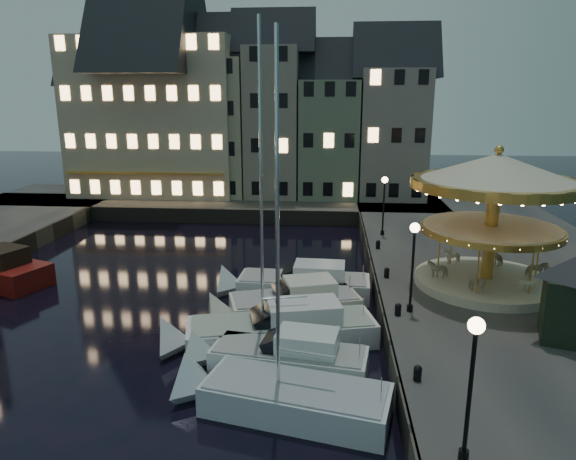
# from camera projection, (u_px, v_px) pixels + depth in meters

# --- Properties ---
(ground) EXTENTS (160.00, 160.00, 0.00)m
(ground) POSITION_uv_depth(u_px,v_px,m) (252.00, 341.00, 23.48)
(ground) COLOR black
(ground) RESTS_ON ground
(quay_east) EXTENTS (16.00, 56.00, 1.30)m
(quay_east) POSITION_uv_depth(u_px,v_px,m) (522.00, 289.00, 27.97)
(quay_east) COLOR #474442
(quay_east) RESTS_ON ground
(quay_north) EXTENTS (44.00, 12.00, 1.30)m
(quay_north) POSITION_uv_depth(u_px,v_px,m) (215.00, 203.00, 50.97)
(quay_north) COLOR #474442
(quay_north) RESTS_ON ground
(quaywall_e) EXTENTS (0.15, 44.00, 1.30)m
(quaywall_e) POSITION_uv_depth(u_px,v_px,m) (374.00, 285.00, 28.62)
(quaywall_e) COLOR #47423A
(quaywall_e) RESTS_ON ground
(quaywall_n) EXTENTS (48.00, 0.15, 1.30)m
(quaywall_n) POSITION_uv_depth(u_px,v_px,m) (222.00, 216.00, 45.03)
(quaywall_n) COLOR #47423A
(quaywall_n) RESTS_ON ground
(streetlamp_a) EXTENTS (0.44, 0.44, 4.17)m
(streetlamp_a) POSITION_uv_depth(u_px,v_px,m) (472.00, 370.00, 13.21)
(streetlamp_a) COLOR black
(streetlamp_a) RESTS_ON quay_east
(streetlamp_b) EXTENTS (0.44, 0.44, 4.17)m
(streetlamp_b) POSITION_uv_depth(u_px,v_px,m) (413.00, 255.00, 22.85)
(streetlamp_b) COLOR black
(streetlamp_b) RESTS_ON quay_east
(streetlamp_c) EXTENTS (0.44, 0.44, 4.17)m
(streetlamp_c) POSITION_uv_depth(u_px,v_px,m) (384.00, 197.00, 35.87)
(streetlamp_c) COLOR black
(streetlamp_c) RESTS_ON quay_east
(bollard_a) EXTENTS (0.30, 0.30, 0.57)m
(bollard_a) POSITION_uv_depth(u_px,v_px,m) (418.00, 372.00, 17.72)
(bollard_a) COLOR black
(bollard_a) RESTS_ON quay_east
(bollard_b) EXTENTS (0.30, 0.30, 0.57)m
(bollard_b) POSITION_uv_depth(u_px,v_px,m) (398.00, 309.00, 23.03)
(bollard_b) COLOR black
(bollard_b) RESTS_ON quay_east
(bollard_c) EXTENTS (0.30, 0.30, 0.57)m
(bollard_c) POSITION_uv_depth(u_px,v_px,m) (387.00, 272.00, 27.85)
(bollard_c) COLOR black
(bollard_c) RESTS_ON quay_east
(bollard_d) EXTENTS (0.30, 0.30, 0.57)m
(bollard_d) POSITION_uv_depth(u_px,v_px,m) (378.00, 244.00, 33.15)
(bollard_d) COLOR black
(bollard_d) RESTS_ON quay_east
(townhouse_na) EXTENTS (5.50, 8.00, 12.80)m
(townhouse_na) POSITION_uv_depth(u_px,v_px,m) (105.00, 128.00, 52.05)
(townhouse_na) COLOR #9C9071
(townhouse_na) RESTS_ON quay_north
(townhouse_nb) EXTENTS (6.16, 8.00, 13.80)m
(townhouse_nb) POSITION_uv_depth(u_px,v_px,m) (157.00, 123.00, 51.48)
(townhouse_nb) COLOR tan
(townhouse_nb) RESTS_ON quay_north
(townhouse_nc) EXTENTS (6.82, 8.00, 14.80)m
(townhouse_nc) POSITION_uv_depth(u_px,v_px,m) (216.00, 118.00, 50.86)
(townhouse_nc) COLOR tan
(townhouse_nc) RESTS_ON quay_north
(townhouse_nd) EXTENTS (5.50, 8.00, 15.80)m
(townhouse_nd) POSITION_uv_depth(u_px,v_px,m) (274.00, 113.00, 50.26)
(townhouse_nd) COLOR gray
(townhouse_nd) RESTS_ON quay_north
(townhouse_ne) EXTENTS (6.16, 8.00, 12.80)m
(townhouse_ne) POSITION_uv_depth(u_px,v_px,m) (329.00, 129.00, 50.20)
(townhouse_ne) COLOR slate
(townhouse_ne) RESTS_ON quay_north
(townhouse_nf) EXTENTS (6.82, 8.00, 13.80)m
(townhouse_nf) POSITION_uv_depth(u_px,v_px,m) (392.00, 124.00, 49.58)
(townhouse_nf) COLOR gray
(townhouse_nf) RESTS_ON quay_north
(hotel_corner) EXTENTS (17.60, 9.00, 16.80)m
(hotel_corner) POSITION_uv_depth(u_px,v_px,m) (157.00, 108.00, 51.09)
(hotel_corner) COLOR #C6B599
(hotel_corner) RESTS_ON quay_north
(motorboat_a) EXTENTS (7.65, 3.99, 12.67)m
(motorboat_a) POSITION_uv_depth(u_px,v_px,m) (280.00, 397.00, 18.11)
(motorboat_a) COLOR silver
(motorboat_a) RESTS_ON ground
(motorboat_b) EXTENTS (7.31, 3.02, 2.15)m
(motorboat_b) POSITION_uv_depth(u_px,v_px,m) (279.00, 359.00, 20.58)
(motorboat_b) COLOR silver
(motorboat_b) RESTS_ON ground
(motorboat_c) EXTENTS (9.50, 4.51, 12.62)m
(motorboat_c) POSITION_uv_depth(u_px,v_px,m) (273.00, 330.00, 22.99)
(motorboat_c) COLOR silver
(motorboat_c) RESTS_ON ground
(motorboat_d) EXTENTS (7.52, 4.41, 2.15)m
(motorboat_d) POSITION_uv_depth(u_px,v_px,m) (287.00, 305.00, 25.85)
(motorboat_d) COLOR silver
(motorboat_d) RESTS_ON ground
(motorboat_e) EXTENTS (8.33, 2.75, 2.15)m
(motorboat_e) POSITION_uv_depth(u_px,v_px,m) (297.00, 285.00, 28.65)
(motorboat_e) COLOR silver
(motorboat_e) RESTS_ON ground
(carousel) EXTENTS (8.29, 8.29, 7.26)m
(carousel) POSITION_uv_depth(u_px,v_px,m) (495.00, 195.00, 25.51)
(carousel) COLOR beige
(carousel) RESTS_ON quay_east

